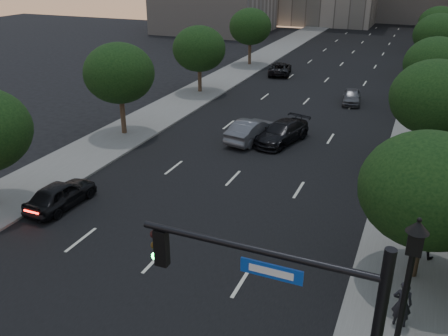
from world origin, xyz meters
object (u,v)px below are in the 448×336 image
at_px(pedestrian_a, 402,304).
at_px(sedan_near_left, 61,194).
at_px(street_lamp, 403,306).
at_px(sedan_near_right, 282,132).
at_px(pedestrian_c, 392,191).
at_px(sedan_far_right, 352,96).
at_px(pedestrian_b, 426,237).
at_px(sedan_mid_left, 251,130).
at_px(sedan_far_left, 280,68).

bearing_deg(pedestrian_a, sedan_near_left, -11.71).
xyz_separation_m(street_lamp, sedan_near_right, (-9.06, 18.37, -1.89)).
relative_size(pedestrian_a, pedestrian_c, 1.03).
relative_size(sedan_far_right, pedestrian_b, 2.09).
height_order(street_lamp, sedan_near_right, street_lamp).
bearing_deg(street_lamp, sedan_mid_left, 121.97).
height_order(pedestrian_b, pedestrian_c, pedestrian_b).
distance_m(sedan_far_left, pedestrian_b, 35.74).
bearing_deg(pedestrian_b, pedestrian_a, 102.34).
distance_m(sedan_far_left, sedan_far_right, 12.67).
xyz_separation_m(sedan_near_right, pedestrian_c, (8.00, -7.23, 0.29)).
bearing_deg(pedestrian_a, pedestrian_c, -86.11).
distance_m(sedan_far_right, pedestrian_b, 24.26).
height_order(sedan_near_left, pedestrian_a, pedestrian_a).
distance_m(sedan_near_left, sedan_far_right, 27.85).
distance_m(pedestrian_a, pedestrian_c, 9.03).
bearing_deg(pedestrian_c, sedan_far_left, -70.60).
xyz_separation_m(street_lamp, pedestrian_a, (0.06, 2.18, -1.57)).
relative_size(sedan_mid_left, pedestrian_a, 2.65).
bearing_deg(sedan_far_right, pedestrian_b, -81.24).
relative_size(sedan_far_left, sedan_near_right, 0.95).
bearing_deg(sedan_near_left, sedan_mid_left, -112.17).
bearing_deg(pedestrian_a, sedan_near_right, -63.84).
bearing_deg(sedan_near_right, pedestrian_c, -26.94).
relative_size(street_lamp, sedan_near_left, 1.33).
relative_size(pedestrian_b, pedestrian_c, 1.04).
relative_size(street_lamp, pedestrian_c, 3.16).
height_order(sedan_mid_left, sedan_far_left, sedan_mid_left).
xyz_separation_m(sedan_near_left, pedestrian_c, (15.90, 6.42, 0.32)).
bearing_deg(sedan_near_right, sedan_far_right, 91.30).
distance_m(street_lamp, sedan_far_left, 41.98).
bearing_deg(sedan_near_left, pedestrian_c, -156.28).
bearing_deg(sedan_near_left, pedestrian_b, -170.65).
xyz_separation_m(street_lamp, sedan_mid_left, (-11.14, 17.85, -1.84)).
bearing_deg(street_lamp, pedestrian_c, 95.44).
height_order(sedan_mid_left, sedan_far_right, sedan_mid_left).
bearing_deg(sedan_mid_left, sedan_near_right, -155.86).
relative_size(sedan_near_left, sedan_mid_left, 0.87).
bearing_deg(sedan_near_left, sedan_near_right, -118.33).
relative_size(sedan_near_right, sedan_far_right, 1.34).
bearing_deg(pedestrian_b, sedan_near_right, -29.42).
relative_size(street_lamp, sedan_mid_left, 1.16).
bearing_deg(sedan_mid_left, sedan_near_left, 76.23).
bearing_deg(pedestrian_a, sedan_far_right, -80.90).
bearing_deg(sedan_near_left, pedestrian_a, 173.24).
bearing_deg(pedestrian_a, sedan_far_left, -70.52).
bearing_deg(sedan_mid_left, pedestrian_b, 147.83).
relative_size(sedan_near_left, sedan_far_left, 0.86).
bearing_deg(sedan_near_left, sedan_far_right, -111.23).
distance_m(sedan_near_left, pedestrian_a, 17.21).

